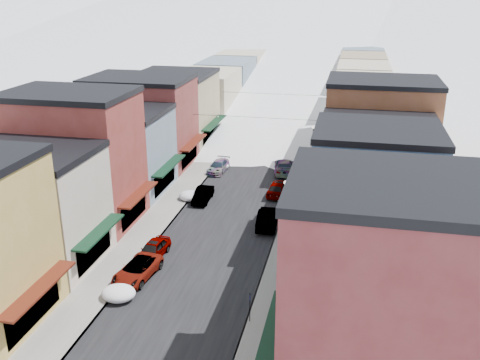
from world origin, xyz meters
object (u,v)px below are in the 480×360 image
at_px(trash_can, 290,214).
at_px(streetlamp_near, 285,196).
at_px(car_silver_sedan, 153,249).
at_px(car_dark_hatch, 203,195).
at_px(car_white_suv, 137,270).
at_px(car_green_sedan, 268,218).

relative_size(trash_can, streetlamp_near, 0.20).
xyz_separation_m(car_silver_sedan, trash_can, (10.13, 9.95, -0.13)).
distance_m(car_silver_sedan, car_dark_hatch, 12.64).
bearing_deg(car_dark_hatch, car_white_suv, -93.98).
height_order(car_silver_sedan, car_green_sedan, car_green_sedan).
bearing_deg(car_white_suv, trash_can, 59.72).
height_order(car_green_sedan, streetlamp_near, streetlamp_near).
distance_m(car_white_suv, car_green_sedan, 14.06).
bearing_deg(streetlamp_near, car_white_suv, -128.63).
relative_size(car_green_sedan, trash_can, 6.00).
height_order(car_white_suv, car_dark_hatch, car_dark_hatch).
xyz_separation_m(car_dark_hatch, streetlamp_near, (9.03, -3.81, 2.09)).
xyz_separation_m(trash_can, streetlamp_near, (-0.38, -1.15, 2.21)).
height_order(car_silver_sedan, trash_can, car_silver_sedan).
relative_size(car_dark_hatch, streetlamp_near, 1.02).
xyz_separation_m(car_white_suv, car_dark_hatch, (0.72, 16.02, 0.00)).
relative_size(car_green_sedan, streetlamp_near, 1.20).
bearing_deg(car_green_sedan, streetlamp_near, -153.11).
bearing_deg(car_green_sedan, car_white_suv, 50.77).
bearing_deg(car_white_suv, car_silver_sedan, 96.91).
bearing_deg(trash_can, car_dark_hatch, 164.17).
bearing_deg(car_dark_hatch, trash_can, -17.25).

